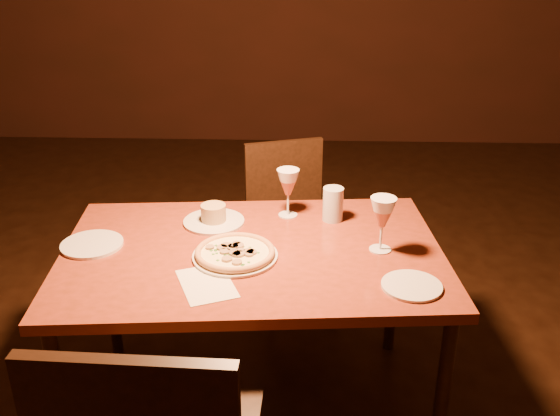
{
  "coord_description": "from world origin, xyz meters",
  "views": [
    {
      "loc": [
        -0.06,
        -1.85,
        1.75
      ],
      "look_at": [
        -0.13,
        0.13,
        0.85
      ],
      "focal_mm": 40.0,
      "sensor_mm": 36.0,
      "label": 1
    }
  ],
  "objects": [
    {
      "name": "ramekin_saucer",
      "position": [
        -0.39,
        0.29,
        0.74
      ],
      "size": [
        0.23,
        0.23,
        0.07
      ],
      "color": "silver",
      "rests_on": "dining_table"
    },
    {
      "name": "dining_table",
      "position": [
        -0.23,
        0.08,
        0.65
      ],
      "size": [
        1.4,
        0.96,
        0.71
      ],
      "rotation": [
        0.0,
        0.0,
        0.08
      ],
      "color": "maroon",
      "rests_on": "floor"
    },
    {
      "name": "water_tumbler",
      "position": [
        0.06,
        0.33,
        0.78
      ],
      "size": [
        0.08,
        0.08,
        0.13
      ],
      "primitive_type": "cylinder",
      "color": "#B2BBC2",
      "rests_on": "dining_table"
    },
    {
      "name": "menu_card",
      "position": [
        -0.36,
        -0.16,
        0.71
      ],
      "size": [
        0.23,
        0.27,
        0.0
      ],
      "primitive_type": "cube",
      "rotation": [
        0.0,
        0.0,
        0.39
      ],
      "color": "beige",
      "rests_on": "dining_table"
    },
    {
      "name": "side_plate_near",
      "position": [
        0.29,
        -0.15,
        0.72
      ],
      "size": [
        0.19,
        0.19,
        0.01
      ],
      "primitive_type": "cylinder",
      "color": "silver",
      "rests_on": "dining_table"
    },
    {
      "name": "wine_glass_right",
      "position": [
        0.22,
        0.09,
        0.81
      ],
      "size": [
        0.09,
        0.09,
        0.2
      ],
      "primitive_type": null,
      "color": "#AC5F47",
      "rests_on": "dining_table"
    },
    {
      "name": "chair_far",
      "position": [
        -0.11,
        0.9,
        0.46
      ],
      "size": [
        0.49,
        0.49,
        0.81
      ],
      "rotation": [
        0.0,
        0.0,
        0.31
      ],
      "color": "black",
      "rests_on": "floor"
    },
    {
      "name": "pizza_plate",
      "position": [
        -0.28,
        0.02,
        0.73
      ],
      "size": [
        0.29,
        0.29,
        0.03
      ],
      "color": "silver",
      "rests_on": "dining_table"
    },
    {
      "name": "wine_glass_far",
      "position": [
        -0.11,
        0.37,
        0.81
      ],
      "size": [
        0.09,
        0.09,
        0.19
      ],
      "primitive_type": null,
      "color": "#AC5F47",
      "rests_on": "dining_table"
    },
    {
      "name": "side_plate_left",
      "position": [
        -0.8,
        0.08,
        0.72
      ],
      "size": [
        0.22,
        0.22,
        0.01
      ],
      "primitive_type": "cylinder",
      "color": "silver",
      "rests_on": "dining_table"
    }
  ]
}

